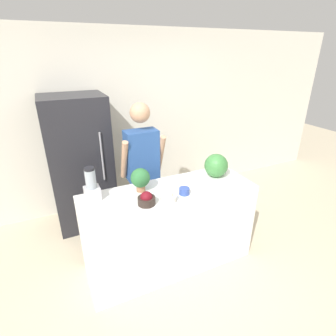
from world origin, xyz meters
TOP-DOWN VIEW (x-y plane):
  - ground_plane at (0.00, 0.00)m, footprint 14.00×14.00m
  - wall_back at (0.00, 1.97)m, footprint 8.00×0.06m
  - counter_island at (0.00, 0.32)m, footprint 1.85×0.64m
  - refrigerator at (-0.72, 1.59)m, footprint 0.78×0.69m
  - person at (-0.08, 0.92)m, footprint 0.52×0.28m
  - cutting_board at (0.61, 0.41)m, footprint 0.38×0.24m
  - watermelon at (0.62, 0.39)m, footprint 0.27×0.27m
  - bowl_cherries at (-0.30, 0.18)m, footprint 0.17×0.17m
  - bowl_cream at (-0.09, 0.15)m, footprint 0.16×0.16m
  - bowl_small_blue at (0.11, 0.20)m, footprint 0.11×0.11m
  - blender at (-0.75, 0.50)m, footprint 0.15×0.15m
  - potted_plant at (-0.27, 0.45)m, footprint 0.20×0.20m

SIDE VIEW (x-z plane):
  - ground_plane at x=0.00m, z-range 0.00..0.00m
  - counter_island at x=0.00m, z-range 0.00..0.95m
  - refrigerator at x=-0.72m, z-range 0.00..1.80m
  - person at x=-0.08m, z-range 0.04..1.81m
  - cutting_board at x=0.61m, z-range 0.95..0.96m
  - bowl_small_blue at x=0.11m, z-range 0.95..1.01m
  - bowl_cream at x=-0.09m, z-range 0.93..1.04m
  - bowl_cherries at x=-0.30m, z-range 0.93..1.07m
  - blender at x=-0.75m, z-range 0.91..1.25m
  - potted_plant at x=-0.27m, z-range 0.97..1.22m
  - watermelon at x=0.62m, z-range 0.96..1.23m
  - wall_back at x=0.00m, z-range 0.00..2.60m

